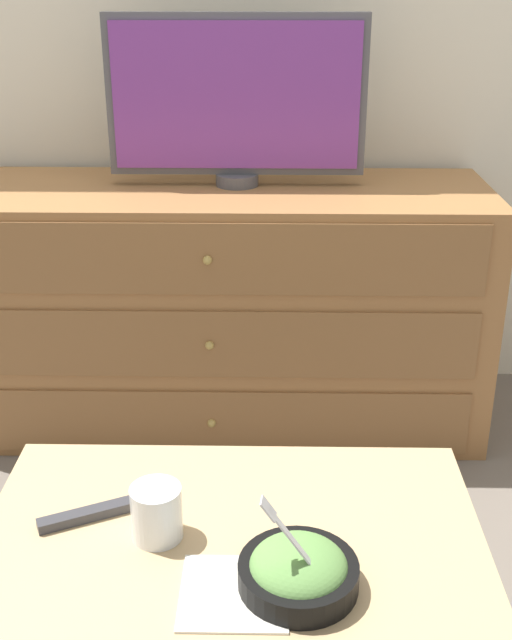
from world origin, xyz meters
The scene contains 8 objects.
ground_plane centered at (0.00, 0.00, 0.00)m, with size 12.00×12.00×0.00m, color #70665B.
dresser centered at (0.02, -0.29, 0.36)m, with size 1.56×0.53×0.73m.
tv centered at (0.09, -0.25, 0.97)m, with size 0.71×0.12×0.46m.
coffee_table centered at (0.12, -1.41, 0.36)m, with size 0.84×0.54×0.43m.
takeout_bowl centered at (0.23, -1.53, 0.46)m, with size 0.18×0.18×0.17m.
drink_cup centered at (0.00, -1.42, 0.47)m, with size 0.08×0.08×0.09m.
napkin centered at (0.13, -1.55, 0.43)m, with size 0.16×0.16×0.00m.
remote_control centered at (-0.13, -1.38, 0.44)m, with size 0.16×0.09×0.02m.
Camera 1 is at (0.18, -2.49, 1.29)m, focal length 45.00 mm.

